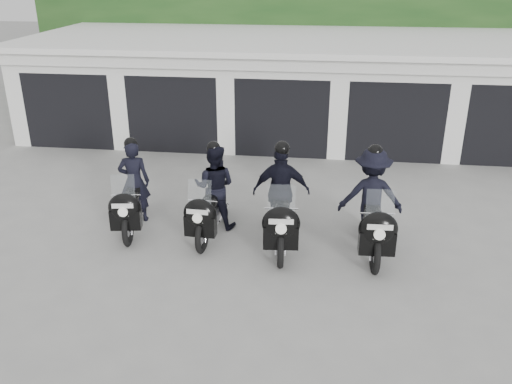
# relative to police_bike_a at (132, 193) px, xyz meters

# --- Properties ---
(ground) EXTENTS (80.00, 80.00, 0.00)m
(ground) POSITION_rel_police_bike_a_xyz_m (2.65, -0.69, -0.75)
(ground) COLOR #9A9994
(ground) RESTS_ON ground
(garage_block) EXTENTS (16.40, 6.80, 2.96)m
(garage_block) POSITION_rel_police_bike_a_xyz_m (2.65, 7.36, 0.67)
(garage_block) COLOR silver
(garage_block) RESTS_ON ground
(background_vegetation) EXTENTS (20.00, 3.90, 5.80)m
(background_vegetation) POSITION_rel_police_bike_a_xyz_m (3.02, 12.22, 2.02)
(background_vegetation) COLOR #193C15
(background_vegetation) RESTS_ON ground
(police_bike_a) EXTENTS (0.87, 2.17, 1.90)m
(police_bike_a) POSITION_rel_police_bike_a_xyz_m (0.00, 0.00, 0.00)
(police_bike_a) COLOR black
(police_bike_a) RESTS_ON ground
(police_bike_b) EXTENTS (0.89, 2.20, 1.91)m
(police_bike_b) POSITION_rel_police_bike_a_xyz_m (1.66, 0.04, 0.05)
(police_bike_b) COLOR black
(police_bike_b) RESTS_ON ground
(police_bike_c) EXTENTS (1.17, 2.36, 2.05)m
(police_bike_c) POSITION_rel_police_bike_a_xyz_m (3.07, -0.22, 0.12)
(police_bike_c) COLOR black
(police_bike_c) RESTS_ON ground
(police_bike_d) EXTENTS (1.26, 2.37, 2.06)m
(police_bike_d) POSITION_rel_police_bike_a_xyz_m (4.80, -0.20, 0.12)
(police_bike_d) COLOR black
(police_bike_d) RESTS_ON ground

